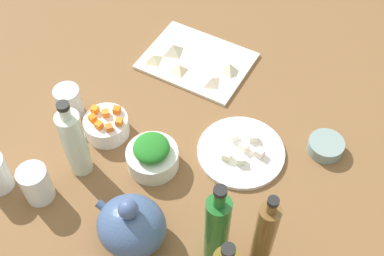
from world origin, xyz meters
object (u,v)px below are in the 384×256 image
at_px(cutting_board, 197,61).
at_px(bowl_carrots, 107,126).
at_px(bowl_greens, 153,158).
at_px(drinking_glass_2, 69,102).
at_px(bowl_small_side, 326,146).
at_px(bottle_3, 217,229).
at_px(drinking_glass_1, 36,184).
at_px(teapot, 131,225).
at_px(plate_tofu, 241,152).
at_px(bottle_0, 264,237).
at_px(bottle_2, 74,142).

distance_m(cutting_board, bowl_carrots, 0.37).
height_order(bowl_greens, drinking_glass_2, drinking_glass_2).
height_order(bowl_small_side, drinking_glass_2, drinking_glass_2).
height_order(bottle_3, drinking_glass_1, bottle_3).
relative_size(teapot, bottle_3, 0.63).
bearing_deg(plate_tofu, teapot, 72.41).
xyz_separation_m(bottle_3, drinking_glass_2, (0.55, -0.16, -0.07)).
height_order(cutting_board, drinking_glass_2, drinking_glass_2).
bearing_deg(bottle_0, teapot, 18.90).
bearing_deg(cutting_board, plate_tofu, 138.62).
distance_m(teapot, bottle_3, 0.20).
relative_size(bottle_2, bottle_3, 0.89).
bearing_deg(bottle_0, drinking_glass_1, 12.00).
height_order(plate_tofu, bowl_carrots, bowl_carrots).
xyz_separation_m(bottle_3, drinking_glass_1, (0.45, 0.08, -0.07)).
height_order(teapot, bottle_3, bottle_3).
xyz_separation_m(bottle_2, bottle_3, (-0.41, 0.03, 0.01)).
bearing_deg(bottle_3, bowl_greens, -27.45).
bearing_deg(bottle_3, plate_tofu, -75.21).
height_order(plate_tofu, bowl_small_side, bowl_small_side).
height_order(cutting_board, bottle_2, bottle_2).
distance_m(bowl_greens, bottle_3, 0.30).
xyz_separation_m(bowl_carrots, bottle_3, (-0.42, 0.16, 0.09)).
height_order(bowl_greens, bottle_0, bottle_0).
bearing_deg(bowl_carrots, bottle_3, 159.23).
xyz_separation_m(bowl_greens, bottle_3, (-0.26, 0.13, 0.09)).
bearing_deg(teapot, bowl_greens, -69.62).
bearing_deg(drinking_glass_2, bowl_small_side, -160.35).
relative_size(bowl_small_side, drinking_glass_1, 0.91).
bearing_deg(bowl_carrots, bowl_greens, 170.80).
height_order(bowl_carrots, bottle_0, bottle_0).
xyz_separation_m(bottle_0, bottle_2, (0.51, -0.00, -0.02)).
distance_m(cutting_board, drinking_glass_2, 0.41).
xyz_separation_m(plate_tofu, bottle_3, (-0.07, 0.28, 0.11)).
bearing_deg(bottle_2, plate_tofu, -143.93).
xyz_separation_m(bowl_small_side, drinking_glass_1, (0.56, 0.49, 0.03)).
distance_m(cutting_board, drinking_glass_1, 0.61).
height_order(cutting_board, bowl_small_side, bowl_small_side).
bearing_deg(bowl_greens, bottle_2, 32.60).
xyz_separation_m(plate_tofu, bottle_2, (0.34, 0.25, 0.10)).
distance_m(bowl_carrots, teapot, 0.33).
height_order(cutting_board, bottle_0, bottle_0).
bearing_deg(bowl_greens, cutting_board, -77.02).
bearing_deg(bowl_small_side, bottle_0, 86.97).
relative_size(teapot, drinking_glass_1, 1.70).
bearing_deg(bowl_greens, plate_tofu, -141.19).
bearing_deg(drinking_glass_2, bottle_0, 168.29).
bearing_deg(bottle_3, drinking_glass_2, -16.67).
bearing_deg(plate_tofu, bottle_2, 36.07).
bearing_deg(teapot, bowl_small_side, -122.58).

